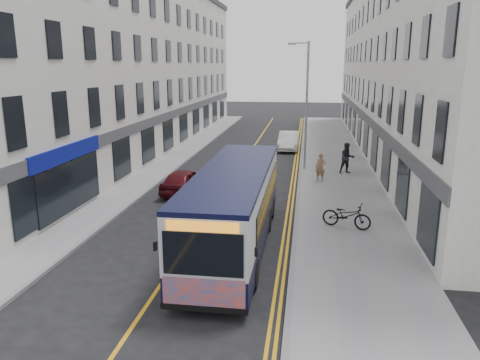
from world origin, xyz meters
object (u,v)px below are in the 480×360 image
(bicycle, at_px, (347,215))
(pedestrian_near, at_px, (321,167))
(streetlamp, at_px, (305,102))
(car_white, at_px, (288,141))
(car_maroon, at_px, (184,181))
(city_bus, at_px, (234,206))
(pedestrian_far, at_px, (347,158))

(bicycle, relative_size, pedestrian_near, 1.26)
(streetlamp, xyz_separation_m, car_white, (-1.27, 7.37, -3.67))
(streetlamp, distance_m, pedestrian_near, 4.83)
(car_maroon, bearing_deg, bicycle, 156.62)
(bicycle, height_order, car_maroon, car_maroon)
(streetlamp, relative_size, city_bus, 0.77)
(city_bus, distance_m, pedestrian_near, 10.99)
(pedestrian_far, xyz_separation_m, car_white, (-3.92, 8.36, -0.35))
(city_bus, distance_m, bicycle, 5.05)
(streetlamp, bearing_deg, car_maroon, -133.86)
(city_bus, height_order, pedestrian_near, city_bus)
(pedestrian_far, relative_size, car_maroon, 0.49)
(streetlamp, height_order, car_white, streetlamp)
(streetlamp, xyz_separation_m, pedestrian_far, (2.65, -0.99, -3.32))
(city_bus, relative_size, car_white, 2.41)
(streetlamp, relative_size, car_white, 1.86)
(car_white, height_order, car_maroon, car_white)
(bicycle, height_order, pedestrian_near, pedestrian_near)
(streetlamp, bearing_deg, pedestrian_far, -20.51)
(city_bus, bearing_deg, bicycle, 30.99)
(streetlamp, height_order, bicycle, streetlamp)
(car_white, xyz_separation_m, car_maroon, (-4.90, -13.79, -0.05))
(city_bus, height_order, car_white, city_bus)
(bicycle, bearing_deg, city_bus, 139.91)
(pedestrian_near, height_order, pedestrian_far, pedestrian_far)
(pedestrian_far, relative_size, car_white, 0.44)
(city_bus, bearing_deg, pedestrian_near, 72.12)
(car_white, bearing_deg, pedestrian_near, -76.98)
(city_bus, relative_size, bicycle, 5.17)
(bicycle, bearing_deg, pedestrian_near, 25.28)
(pedestrian_near, bearing_deg, streetlamp, 123.54)
(city_bus, bearing_deg, car_white, 87.02)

